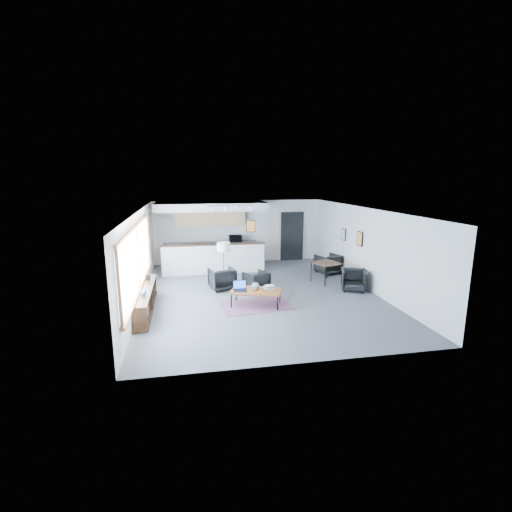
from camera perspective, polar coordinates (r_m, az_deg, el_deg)
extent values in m
cube|color=#4B4B4D|center=(11.62, 0.53, -5.78)|extent=(7.00, 9.00, 0.01)
cube|color=white|center=(11.10, 0.55, 7.16)|extent=(7.00, 9.00, 0.01)
cube|color=silver|center=(15.66, -2.68, 3.79)|extent=(7.00, 0.01, 2.60)
cube|color=silver|center=(7.07, 7.74, -6.68)|extent=(7.00, 0.01, 2.60)
cube|color=silver|center=(11.16, -17.41, -0.15)|extent=(0.01, 9.00, 2.60)
cube|color=silver|center=(12.44, 16.58, 1.12)|extent=(0.01, 9.00, 2.60)
cube|color=#8CBFFF|center=(10.24, -17.84, -0.10)|extent=(0.02, 5.80, 1.55)
cube|color=brown|center=(10.42, -17.39, -4.40)|extent=(0.10, 5.95, 0.06)
cube|color=brown|center=(10.10, -18.01, 4.34)|extent=(0.06, 5.95, 0.06)
cube|color=brown|center=(7.45, -20.30, -4.74)|extent=(0.06, 0.06, 1.60)
cube|color=brown|center=(10.23, -17.72, -0.10)|extent=(0.06, 0.06, 1.60)
cube|color=brown|center=(13.07, -16.26, 2.54)|extent=(0.06, 0.06, 1.60)
cube|color=black|center=(10.33, -16.65, -4.96)|extent=(0.35, 3.00, 0.05)
cube|color=black|center=(10.51, -16.46, -7.93)|extent=(0.35, 3.00, 0.05)
cube|color=black|center=(9.06, -17.44, -9.37)|extent=(0.33, 0.04, 0.55)
cube|color=black|center=(10.42, -16.55, -6.48)|extent=(0.33, 0.04, 0.55)
cube|color=black|center=(11.80, -15.88, -4.27)|extent=(0.33, 0.04, 0.55)
cube|color=#3359A5|center=(9.26, -17.27, -9.93)|extent=(0.18, 0.04, 0.20)
cube|color=silver|center=(9.41, -17.16, -9.49)|extent=(0.18, 0.04, 0.22)
cube|color=maroon|center=(9.57, -17.06, -9.06)|extent=(0.18, 0.04, 0.24)
cube|color=black|center=(9.73, -16.95, -8.81)|extent=(0.18, 0.04, 0.20)
cube|color=#3359A5|center=(9.89, -16.85, -8.41)|extent=(0.18, 0.04, 0.22)
cube|color=silver|center=(10.04, -16.75, -8.02)|extent=(0.18, 0.04, 0.24)
cube|color=maroon|center=(10.21, -16.65, -7.80)|extent=(0.18, 0.04, 0.20)
cube|color=black|center=(10.36, -16.56, -7.43)|extent=(0.18, 0.04, 0.22)
cube|color=#3359A5|center=(10.52, -16.48, -7.08)|extent=(0.18, 0.03, 0.24)
cube|color=silver|center=(10.69, -16.38, -6.88)|extent=(0.18, 0.03, 0.20)
cube|color=maroon|center=(10.84, -16.30, -6.54)|extent=(0.18, 0.03, 0.22)
cube|color=black|center=(11.00, -16.23, -6.22)|extent=(0.18, 0.04, 0.24)
cube|color=black|center=(11.07, -16.28, -3.19)|extent=(0.14, 0.02, 0.18)
sphere|color=#264C99|center=(9.73, -16.91, -5.44)|extent=(0.14, 0.14, 0.14)
cube|color=white|center=(13.91, -6.50, -0.48)|extent=(3.80, 0.25, 1.10)
cube|color=black|center=(13.80, -6.56, 1.79)|extent=(3.85, 0.32, 0.04)
cube|color=white|center=(15.34, -6.91, 0.31)|extent=(3.80, 0.60, 0.90)
cube|color=#2D2D2D|center=(15.25, -6.95, 2.00)|extent=(3.82, 0.62, 0.04)
cube|color=tan|center=(15.26, -7.09, 5.95)|extent=(2.80, 0.35, 0.70)
cube|color=white|center=(14.52, -6.96, 7.62)|extent=(4.20, 1.80, 0.30)
cube|color=black|center=(13.87, -0.83, 4.60)|extent=(0.35, 0.03, 0.45)
cube|color=orange|center=(13.86, -0.82, 4.59)|extent=(0.30, 0.01, 0.40)
cube|color=black|center=(16.10, 5.51, 3.07)|extent=(1.00, 0.12, 2.10)
cube|color=white|center=(15.97, 3.71, 3.03)|extent=(0.06, 0.10, 2.10)
cube|color=white|center=(16.26, 7.26, 3.12)|extent=(0.06, 0.10, 2.10)
cube|color=white|center=(15.98, 5.58, 6.87)|extent=(1.10, 0.10, 0.06)
cube|color=silver|center=(13.17, -3.92, 7.72)|extent=(1.60, 0.04, 0.04)
cylinder|color=silver|center=(13.12, -6.76, 7.29)|extent=(0.07, 0.07, 0.09)
cylinder|color=silver|center=(13.16, -4.79, 7.35)|extent=(0.07, 0.07, 0.09)
cylinder|color=silver|center=(13.21, -2.83, 7.39)|extent=(0.07, 0.07, 0.09)
cylinder|color=silver|center=(13.28, -0.89, 7.43)|extent=(0.07, 0.07, 0.09)
cube|color=black|center=(12.73, 15.70, 2.56)|extent=(0.03, 0.38, 0.48)
cube|color=orange|center=(12.73, 15.64, 2.56)|extent=(0.00, 0.32, 0.42)
cube|color=black|center=(13.90, 13.33, 3.25)|extent=(0.03, 0.34, 0.44)
cube|color=#859FC5|center=(13.90, 13.27, 3.25)|extent=(0.00, 0.28, 0.38)
cube|color=#543042|center=(10.58, 0.01, -7.54)|extent=(2.07, 1.53, 0.01)
cube|color=brown|center=(10.44, 0.01, -5.36)|extent=(1.56, 1.17, 0.05)
cube|color=black|center=(10.33, -3.81, -6.90)|extent=(0.04, 0.04, 0.41)
cube|color=black|center=(10.92, -3.06, -5.82)|extent=(0.04, 0.04, 0.41)
cube|color=black|center=(10.13, 3.34, -7.27)|extent=(0.04, 0.04, 0.41)
cube|color=black|center=(10.74, 3.68, -6.15)|extent=(0.04, 0.04, 0.41)
cube|color=black|center=(10.15, -0.28, -6.07)|extent=(1.26, 0.48, 0.03)
cube|color=black|center=(10.75, 0.28, -5.02)|extent=(1.26, 0.48, 0.03)
cube|color=black|center=(10.35, -2.47, -5.32)|extent=(0.38, 0.29, 0.02)
cube|color=black|center=(10.44, -2.54, -4.40)|extent=(0.37, 0.09, 0.24)
cube|color=blue|center=(10.43, -2.54, -4.41)|extent=(0.34, 0.07, 0.21)
sphere|color=gray|center=(10.37, -0.08, -4.68)|extent=(0.22, 0.22, 0.22)
cube|color=silver|center=(10.58, 2.12, -4.88)|extent=(0.36, 0.31, 0.04)
cube|color=#3359A5|center=(10.57, 2.12, -4.72)|extent=(0.32, 0.29, 0.03)
cube|color=silver|center=(10.54, 2.12, -4.60)|extent=(0.30, 0.26, 0.03)
cube|color=#E5590C|center=(10.24, 0.53, -5.55)|extent=(0.14, 0.14, 0.01)
imported|color=black|center=(11.94, -5.24, -3.36)|extent=(0.90, 0.86, 0.77)
imported|color=black|center=(11.79, 0.04, -3.73)|extent=(0.86, 0.84, 0.69)
cylinder|color=black|center=(12.30, -4.92, -4.71)|extent=(0.34, 0.34, 0.03)
cylinder|color=black|center=(12.13, -4.97, -1.83)|extent=(0.03, 0.03, 1.26)
cylinder|color=#F7ECCB|center=(11.98, -5.03, 1.41)|extent=(0.55, 0.55, 0.28)
cube|color=black|center=(12.86, 10.80, -1.09)|extent=(1.05, 1.05, 0.04)
cylinder|color=black|center=(12.45, 10.60, -3.16)|extent=(0.05, 0.05, 0.66)
cylinder|color=black|center=(12.98, 8.47, -2.45)|extent=(0.05, 0.05, 0.66)
cylinder|color=black|center=(12.93, 13.02, -2.70)|extent=(0.05, 0.05, 0.66)
cylinder|color=black|center=(13.45, 10.87, -2.03)|extent=(0.05, 0.05, 0.66)
imported|color=black|center=(12.21, 14.75, -3.70)|extent=(0.78, 0.76, 0.64)
imported|color=black|center=(14.11, 11.04, -1.30)|extent=(0.82, 0.79, 0.69)
imported|color=black|center=(15.32, -3.20, 2.83)|extent=(0.50, 0.29, 0.33)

